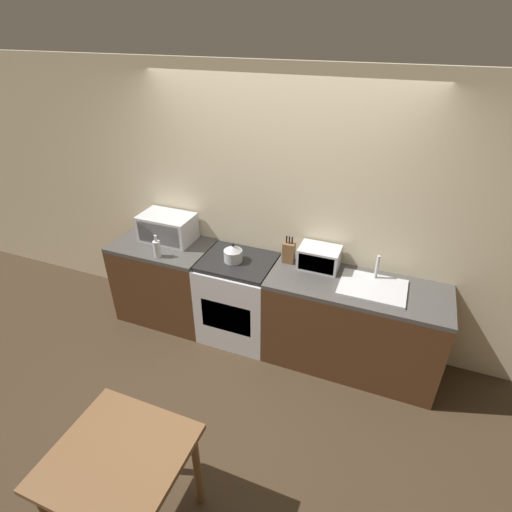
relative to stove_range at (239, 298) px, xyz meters
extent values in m
plane|color=#3D2D1E|center=(0.28, -0.83, -0.45)|extent=(16.00, 16.00, 0.00)
cube|color=beige|center=(0.28, 0.34, 0.85)|extent=(10.00, 0.06, 2.60)
cube|color=#4C2D19|center=(-0.85, 0.00, -0.02)|extent=(0.99, 0.62, 0.86)
cube|color=#474442|center=(-0.85, 0.00, 0.43)|extent=(0.99, 0.62, 0.04)
cube|color=#4C2D19|center=(1.13, 0.00, -0.02)|extent=(1.56, 0.62, 0.86)
cube|color=#474442|center=(1.13, 0.00, 0.43)|extent=(1.56, 0.62, 0.04)
cube|color=silver|center=(0.00, 0.00, -0.02)|extent=(0.71, 0.62, 0.86)
cube|color=black|center=(0.00, 0.00, 0.43)|extent=(0.68, 0.57, 0.04)
cube|color=black|center=(0.00, -0.30, -0.02)|extent=(0.51, 0.02, 0.32)
cylinder|color=#B7B7BC|center=(-0.03, -0.03, 0.51)|extent=(0.18, 0.18, 0.11)
cone|color=#B7B7BC|center=(-0.03, -0.03, 0.59)|extent=(0.17, 0.17, 0.05)
sphere|color=black|center=(-0.03, -0.03, 0.63)|extent=(0.03, 0.03, 0.03)
cube|color=silver|center=(-0.83, 0.12, 0.59)|extent=(0.54, 0.34, 0.27)
cube|color=black|center=(-0.83, -0.05, 0.59)|extent=(0.48, 0.01, 0.22)
cylinder|color=silver|center=(-0.74, -0.22, 0.53)|extent=(0.07, 0.07, 0.16)
cylinder|color=silver|center=(-0.74, -0.22, 0.65)|extent=(0.03, 0.03, 0.06)
cube|color=brown|center=(0.46, 0.15, 0.55)|extent=(0.11, 0.09, 0.20)
cylinder|color=black|center=(0.43, 0.15, 0.69)|extent=(0.01, 0.01, 0.07)
cylinder|color=black|center=(0.46, 0.15, 0.69)|extent=(0.01, 0.01, 0.07)
cylinder|color=black|center=(0.48, 0.15, 0.69)|extent=(0.01, 0.01, 0.07)
cube|color=silver|center=(0.74, 0.17, 0.55)|extent=(0.37, 0.25, 0.20)
cube|color=black|center=(0.74, 0.04, 0.55)|extent=(0.32, 0.01, 0.16)
cube|color=silver|center=(1.26, 0.00, 0.46)|extent=(0.56, 0.41, 0.02)
cylinder|color=silver|center=(1.26, 0.15, 0.58)|extent=(0.03, 0.03, 0.22)
cube|color=brown|center=(0.13, -1.98, 0.30)|extent=(0.75, 0.72, 0.04)
cylinder|color=brown|center=(-0.19, -1.68, -0.08)|extent=(0.05, 0.05, 0.73)
cylinder|color=brown|center=(0.44, -1.68, -0.08)|extent=(0.05, 0.05, 0.73)
camera|label=1|loc=(1.35, -2.94, 2.43)|focal=28.00mm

